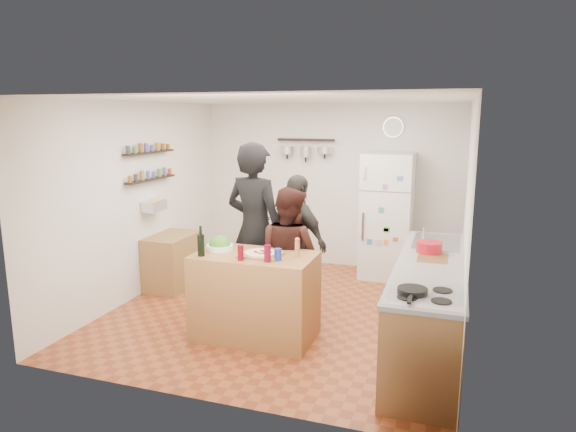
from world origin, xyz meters
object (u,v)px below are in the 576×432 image
(pepper_mill, at_px, (297,249))
(side_table, at_px, (173,261))
(salad_bowl, at_px, (220,247))
(skillet, at_px, (412,291))
(counter_run, at_px, (429,308))
(fridge, at_px, (387,216))
(red_bowl, at_px, (429,247))
(person_center, at_px, (289,256))
(person_left, at_px, (255,230))
(person_back, at_px, (297,242))
(wine_bottle, at_px, (201,245))
(salt_canister, at_px, (278,254))
(wall_clock, at_px, (393,127))
(prep_island, at_px, (255,296))

(pepper_mill, relative_size, side_table, 0.20)
(salad_bowl, distance_m, skillet, 2.22)
(counter_run, bearing_deg, fridge, 108.06)
(pepper_mill, xyz_separation_m, red_bowl, (1.26, 0.58, -0.01))
(person_center, bearing_deg, skillet, 163.93)
(pepper_mill, distance_m, person_left, 0.90)
(person_back, distance_m, counter_run, 1.82)
(wine_bottle, bearing_deg, fridge, 61.35)
(person_left, distance_m, red_bowl, 1.96)
(salad_bowl, xyz_separation_m, side_table, (-1.26, 1.08, -0.57))
(salt_canister, relative_size, person_back, 0.07)
(salad_bowl, relative_size, wall_clock, 0.93)
(salt_canister, height_order, side_table, salt_canister)
(pepper_mill, xyz_separation_m, counter_run, (1.31, 0.20, -0.54))
(side_table, bearing_deg, salt_canister, -32.39)
(pepper_mill, height_order, counter_run, pepper_mill)
(person_left, bearing_deg, red_bowl, -166.87)
(side_table, bearing_deg, skillet, -28.93)
(side_table, bearing_deg, pepper_mill, -27.01)
(person_left, height_order, person_center, person_left)
(red_bowl, bearing_deg, salt_canister, -152.09)
(person_back, relative_size, counter_run, 0.62)
(salad_bowl, height_order, counter_run, salad_bowl)
(side_table, bearing_deg, wine_bottle, -49.02)
(salt_canister, distance_m, person_back, 1.15)
(red_bowl, distance_m, wall_clock, 2.63)
(prep_island, height_order, fridge, fridge)
(salad_bowl, bearing_deg, counter_run, 5.28)
(person_back, relative_size, fridge, 0.91)
(wine_bottle, distance_m, person_left, 0.88)
(counter_run, distance_m, side_table, 3.55)
(wine_bottle, height_order, person_center, person_center)
(red_bowl, bearing_deg, skillet, -92.13)
(wine_bottle, bearing_deg, counter_run, 11.77)
(skillet, bearing_deg, pepper_mill, 147.88)
(salad_bowl, distance_m, side_table, 1.75)
(person_center, bearing_deg, person_back, -58.97)
(salad_bowl, bearing_deg, fridge, 60.17)
(person_left, bearing_deg, wine_bottle, 85.92)
(person_back, bearing_deg, person_center, 128.59)
(person_left, bearing_deg, person_center, 177.57)
(pepper_mill, relative_size, fridge, 0.09)
(wine_bottle, relative_size, pepper_mill, 1.40)
(prep_island, distance_m, side_table, 2.02)
(pepper_mill, xyz_separation_m, person_center, (-0.24, 0.44, -0.21))
(person_left, bearing_deg, salad_bowl, 85.75)
(prep_island, relative_size, pepper_mill, 7.78)
(pepper_mill, distance_m, salt_canister, 0.23)
(person_back, height_order, side_table, person_back)
(skillet, bearing_deg, person_center, 140.29)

